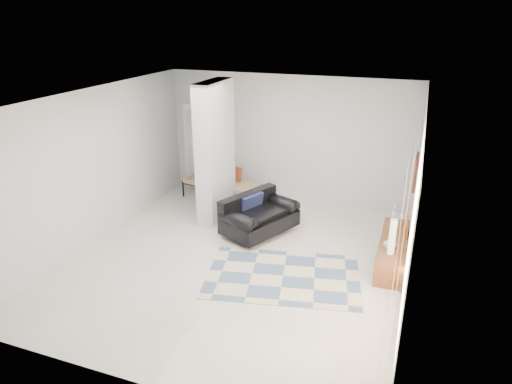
% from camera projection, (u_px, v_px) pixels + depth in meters
% --- Properties ---
extents(floor, '(6.00, 6.00, 0.00)m').
position_uv_depth(floor, '(237.00, 260.00, 7.90)').
color(floor, beige).
rests_on(floor, ground).
extents(ceiling, '(6.00, 6.00, 0.00)m').
position_uv_depth(ceiling, '(234.00, 98.00, 6.87)').
color(ceiling, white).
rests_on(ceiling, wall_back).
extents(wall_back, '(6.00, 0.00, 6.00)m').
position_uv_depth(wall_back, '(288.00, 140.00, 10.01)').
color(wall_back, silver).
rests_on(wall_back, ground).
extents(wall_front, '(6.00, 0.00, 6.00)m').
position_uv_depth(wall_front, '(126.00, 280.00, 4.77)').
color(wall_front, silver).
rests_on(wall_front, ground).
extents(wall_left, '(0.00, 6.00, 6.00)m').
position_uv_depth(wall_left, '(96.00, 167.00, 8.26)').
color(wall_left, silver).
rests_on(wall_left, ground).
extents(wall_right, '(0.00, 6.00, 6.00)m').
position_uv_depth(wall_right, '(414.00, 208.00, 6.51)').
color(wall_right, silver).
rests_on(wall_right, ground).
extents(partition_column, '(0.35, 1.20, 2.80)m').
position_uv_depth(partition_column, '(215.00, 152.00, 9.14)').
color(partition_column, silver).
rests_on(partition_column, floor).
extents(hallway_door, '(0.85, 0.06, 2.04)m').
position_uv_depth(hallway_door, '(202.00, 148.00, 10.78)').
color(hallway_door, white).
rests_on(hallway_door, floor).
extents(curtain, '(0.00, 2.55, 2.55)m').
position_uv_depth(curtain, '(403.00, 239.00, 5.51)').
color(curtain, orange).
rests_on(curtain, wall_right).
extents(wall_art, '(0.04, 0.45, 0.55)m').
position_uv_depth(wall_art, '(416.00, 172.00, 7.22)').
color(wall_art, '#35180E').
rests_on(wall_art, wall_right).
extents(media_console, '(0.45, 1.85, 0.80)m').
position_uv_depth(media_console, '(393.00, 250.00, 7.81)').
color(media_console, brown).
rests_on(media_console, floor).
extents(loveseat, '(1.36, 1.66, 0.76)m').
position_uv_depth(loveseat, '(258.00, 216.00, 8.77)').
color(loveseat, silver).
rests_on(loveseat, floor).
extents(daybed, '(1.82, 0.99, 0.77)m').
position_uv_depth(daybed, '(221.00, 181.00, 10.42)').
color(daybed, black).
rests_on(daybed, floor).
extents(area_rug, '(2.74, 2.10, 0.01)m').
position_uv_depth(area_rug, '(283.00, 276.00, 7.42)').
color(area_rug, beige).
rests_on(area_rug, floor).
extents(cylinder_lamp, '(0.11, 0.11, 0.60)m').
position_uv_depth(cylinder_lamp, '(392.00, 237.00, 7.21)').
color(cylinder_lamp, beige).
rests_on(cylinder_lamp, media_console).
extents(bronze_figurine, '(0.13, 0.13, 0.23)m').
position_uv_depth(bronze_figurine, '(393.00, 224.00, 8.06)').
color(bronze_figurine, '#342417').
rests_on(bronze_figurine, media_console).
extents(vase, '(0.21, 0.21, 0.22)m').
position_uv_depth(vase, '(390.00, 243.00, 7.42)').
color(vase, silver).
rests_on(vase, media_console).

